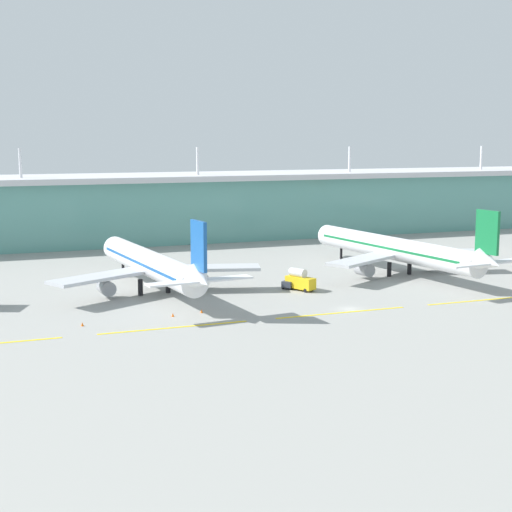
% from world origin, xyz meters
% --- Properties ---
extents(ground_plane, '(600.00, 600.00, 0.00)m').
position_xyz_m(ground_plane, '(0.00, 0.00, 0.00)').
color(ground_plane, gray).
extents(terminal_building, '(288.00, 34.00, 31.03)m').
position_xyz_m(terminal_building, '(-0.00, 114.59, 11.22)').
color(terminal_building, '#5B9E93').
rests_on(terminal_building, ground).
extents(airliner_near_middle, '(48.50, 64.40, 18.90)m').
position_xyz_m(airliner_near_middle, '(-33.78, 29.70, 6.45)').
color(airliner_near_middle, white).
rests_on(airliner_near_middle, ground).
extents(airliner_far_middle, '(48.34, 70.66, 18.90)m').
position_xyz_m(airliner_far_middle, '(29.12, 30.92, 6.46)').
color(airliner_far_middle, silver).
rests_on(airliner_far_middle, ground).
extents(taxiway_stripe_mid_west, '(28.00, 0.70, 0.04)m').
position_xyz_m(taxiway_stripe_mid_west, '(-37.00, -2.50, 0.02)').
color(taxiway_stripe_mid_west, yellow).
rests_on(taxiway_stripe_mid_west, ground).
extents(taxiway_stripe_centre, '(28.00, 0.70, 0.04)m').
position_xyz_m(taxiway_stripe_centre, '(-3.00, -2.50, 0.02)').
color(taxiway_stripe_centre, yellow).
rests_on(taxiway_stripe_centre, ground).
extents(taxiway_stripe_mid_east, '(28.00, 0.70, 0.04)m').
position_xyz_m(taxiway_stripe_mid_east, '(31.00, -2.50, 0.02)').
color(taxiway_stripe_mid_east, yellow).
rests_on(taxiway_stripe_mid_east, ground).
extents(baggage_cart, '(4.02, 3.34, 2.48)m').
position_xyz_m(baggage_cart, '(-1.33, 24.77, 1.26)').
color(baggage_cart, silver).
rests_on(baggage_cart, ground).
extents(fuel_truck, '(5.43, 7.62, 4.95)m').
position_xyz_m(fuel_truck, '(-1.62, 21.12, 2.26)').
color(fuel_truck, gold).
rests_on(fuel_truck, ground).
extents(pushback_tug, '(4.93, 4.64, 1.85)m').
position_xyz_m(pushback_tug, '(-2.82, 23.74, 1.10)').
color(pushback_tug, '#333842').
rests_on(pushback_tug, ground).
extents(safety_cone_left_wingtip, '(0.56, 0.56, 0.70)m').
position_xyz_m(safety_cone_left_wingtip, '(-35.10, 6.04, 0.35)').
color(safety_cone_left_wingtip, orange).
rests_on(safety_cone_left_wingtip, ground).
extents(safety_cone_nose_front, '(0.56, 0.56, 0.70)m').
position_xyz_m(safety_cone_nose_front, '(-52.58, 4.58, 0.35)').
color(safety_cone_nose_front, orange).
rests_on(safety_cone_nose_front, ground).
extents(safety_cone_right_wingtip, '(0.56, 0.56, 0.70)m').
position_xyz_m(safety_cone_right_wingtip, '(-28.98, 7.12, 0.35)').
color(safety_cone_right_wingtip, orange).
rests_on(safety_cone_right_wingtip, ground).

